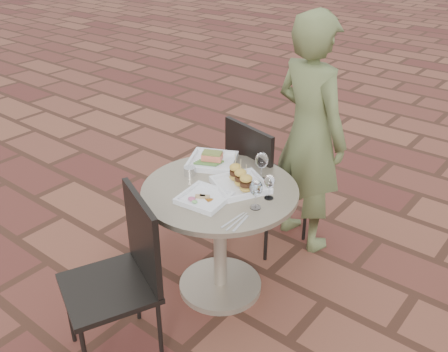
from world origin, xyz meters
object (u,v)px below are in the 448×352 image
Objects in this scene: plate_tuna at (204,198)px; plate_sliders at (240,181)px; chair_far at (259,175)px; cafe_table at (220,224)px; chair_near at (125,267)px; diner at (309,135)px; plate_salmon at (212,160)px.

plate_sliders is at bearing 73.69° from plate_tuna.
chair_far reaches higher than plate_tuna.
cafe_table is 0.68m from chair_near.
chair_far reaches higher than plate_sliders.
plate_sliders is 1.36× the size of plate_tuna.
chair_near is at bearing 104.38° from chair_far.
diner is at bearing -117.23° from chair_far.
plate_sliders is at bearing 124.65° from chair_far.
cafe_table is 0.88m from diner.
plate_salmon reaches higher than cafe_table.
chair_far is at bearing 111.84° from plate_sliders.
cafe_table is 0.31m from plate_sliders.
plate_sliders is (0.19, -0.47, 0.22)m from chair_far.
plate_sliders reaches higher than plate_salmon.
chair_far is at bearing 68.60° from plate_salmon.
diner is (0.18, 1.48, 0.26)m from chair_near.
plate_salmon is at bearing 124.41° from plate_tuna.
diner is at bearing 106.99° from chair_near.
plate_tuna is at bearing 100.26° from diner.
chair_near reaches higher than plate_salmon.
diner is (0.11, 0.80, 0.33)m from cafe_table.
plate_sliders is (0.15, 0.76, 0.22)m from chair_near.
chair_near is at bearing -79.40° from plate_salmon.
chair_far is 0.57× the size of diner.
plate_tuna is (0.25, -0.37, -0.01)m from plate_salmon.
chair_far is at bearing 100.64° from cafe_table.
plate_tuna reaches higher than cafe_table.
plate_salmon is (-0.17, 0.89, 0.20)m from chair_near.
diner is (0.21, 0.25, 0.26)m from chair_far.
cafe_table is 3.26× the size of plate_tuna.
plate_salmon is 1.36× the size of plate_tuna.
chair_near is at bearing -95.90° from cafe_table.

